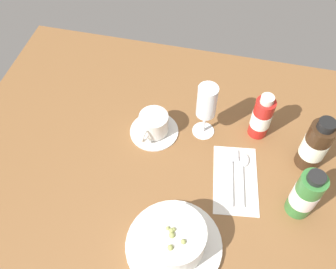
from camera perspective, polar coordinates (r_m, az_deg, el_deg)
name	(u,v)px	position (r cm, az deg, el deg)	size (l,w,h in cm)	color
ground_plane	(163,155)	(100.08, -0.73, -3.11)	(110.00, 84.00, 3.00)	brown
porridge_bowl	(174,240)	(83.48, 0.93, -15.93)	(21.77, 21.77, 9.33)	silver
cutlery_setting	(236,178)	(95.91, 10.43, -6.57)	(13.71, 21.06, 0.90)	silver
coffee_cup	(154,125)	(100.17, -2.21, 1.46)	(13.41, 13.41, 6.79)	silver
wine_glass	(207,104)	(94.25, 5.98, 4.73)	(6.06, 6.06, 17.23)	white
sauce_bottle_red	(262,117)	(100.40, 14.24, 2.59)	(5.30, 5.30, 14.52)	#B21E19
sauce_bottle_green	(306,194)	(89.90, 20.47, -8.66)	(6.09, 6.09, 15.52)	#337233
sauce_bottle_brown	(315,145)	(97.66, 21.76, -1.55)	(6.36, 6.36, 16.82)	#382314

